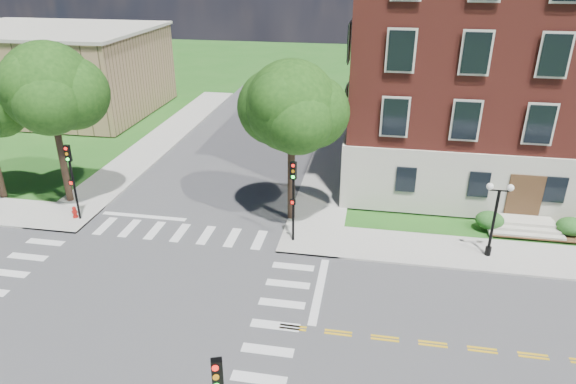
% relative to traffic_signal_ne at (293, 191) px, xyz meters
% --- Properties ---
extents(ground, '(160.00, 160.00, 0.00)m').
position_rel_traffic_signal_ne_xyz_m(ground, '(-6.75, -7.37, -3.19)').
color(ground, '#1F5818').
rests_on(ground, ground).
extents(road_ew, '(90.00, 12.00, 0.01)m').
position_rel_traffic_signal_ne_xyz_m(road_ew, '(-6.75, -7.37, -3.18)').
color(road_ew, '#3D3D3F').
rests_on(road_ew, ground).
extents(road_ns, '(12.00, 90.00, 0.01)m').
position_rel_traffic_signal_ne_xyz_m(road_ns, '(-6.75, -7.37, -3.18)').
color(road_ns, '#3D3D3F').
rests_on(road_ns, ground).
extents(sidewalk_ne, '(34.00, 34.00, 0.12)m').
position_rel_traffic_signal_ne_xyz_m(sidewalk_ne, '(8.62, 8.00, -3.13)').
color(sidewalk_ne, '#9E9B93').
rests_on(sidewalk_ne, ground).
extents(sidewalk_nw, '(34.00, 34.00, 0.12)m').
position_rel_traffic_signal_ne_xyz_m(sidewalk_nw, '(-22.13, 8.00, -3.13)').
color(sidewalk_nw, '#9E9B93').
rests_on(sidewalk_nw, ground).
extents(crosswalk_east, '(2.20, 10.20, 0.02)m').
position_rel_traffic_signal_ne_xyz_m(crosswalk_east, '(0.45, -7.37, -3.19)').
color(crosswalk_east, silver).
rests_on(crosswalk_east, ground).
extents(stop_bar_east, '(0.40, 5.50, 0.00)m').
position_rel_traffic_signal_ne_xyz_m(stop_bar_east, '(2.05, -4.37, -3.19)').
color(stop_bar_east, silver).
rests_on(stop_bar_east, ground).
extents(main_building, '(30.60, 22.40, 16.50)m').
position_rel_traffic_signal_ne_xyz_m(main_building, '(17.25, 14.62, 5.15)').
color(main_building, beige).
rests_on(main_building, ground).
extents(secondary_building, '(20.40, 15.40, 8.30)m').
position_rel_traffic_signal_ne_xyz_m(secondary_building, '(-28.75, 22.63, 1.09)').
color(secondary_building, '#967B53').
rests_on(secondary_building, ground).
extents(tree_c, '(5.60, 5.60, 10.33)m').
position_rel_traffic_signal_ne_xyz_m(tree_c, '(-15.52, 2.63, 4.44)').
color(tree_c, '#2D2216').
rests_on(tree_c, ground).
extents(tree_d, '(5.27, 5.27, 9.73)m').
position_rel_traffic_signal_ne_xyz_m(tree_d, '(-0.59, 2.74, 4.00)').
color(tree_d, '#2D2216').
rests_on(tree_d, ground).
extents(traffic_signal_ne, '(0.37, 0.43, 4.80)m').
position_rel_traffic_signal_ne_xyz_m(traffic_signal_ne, '(0.00, 0.00, 0.00)').
color(traffic_signal_ne, black).
rests_on(traffic_signal_ne, ground).
extents(traffic_signal_nw, '(0.32, 0.36, 4.80)m').
position_rel_traffic_signal_ne_xyz_m(traffic_signal_nw, '(-13.43, 0.27, 0.00)').
color(traffic_signal_nw, black).
rests_on(traffic_signal_nw, ground).
extents(twin_lamp_west, '(1.36, 0.36, 4.23)m').
position_rel_traffic_signal_ne_xyz_m(twin_lamp_west, '(10.69, 0.28, -0.66)').
color(twin_lamp_west, black).
rests_on(twin_lamp_west, ground).
extents(fire_hydrant, '(0.35, 0.35, 0.75)m').
position_rel_traffic_signal_ne_xyz_m(fire_hydrant, '(-13.79, 0.37, -2.72)').
color(fire_hydrant, '#99100B').
rests_on(fire_hydrant, ground).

